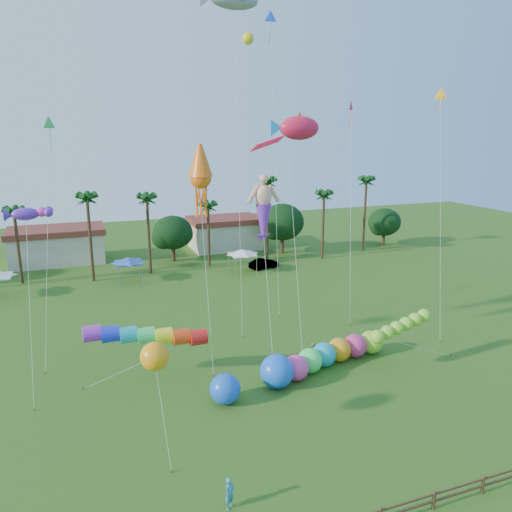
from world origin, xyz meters
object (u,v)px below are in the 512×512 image
object	(u,v)px
spectator_b	(313,353)
caterpillar_inflatable	(320,357)
spectator_a	(230,493)
car_b	(264,264)
blue_ball	(225,389)

from	to	relation	value
spectator_b	caterpillar_inflatable	world-z (taller)	caterpillar_inflatable
spectator_a	caterpillar_inflatable	world-z (taller)	caterpillar_inflatable
car_b	blue_ball	bearing A→B (deg)	139.36
spectator_a	caterpillar_inflatable	xyz separation A→B (m)	(10.71, 11.18, 0.20)
car_b	spectator_a	world-z (taller)	spectator_a
spectator_b	blue_ball	xyz separation A→B (m)	(-8.14, -3.18, 0.17)
car_b	spectator_a	size ratio (longest dim) A/B	2.48
spectator_a	blue_ball	distance (m)	9.53
spectator_b	caterpillar_inflatable	size ratio (longest dim) A/B	0.15
spectator_a	car_b	bearing A→B (deg)	29.40
spectator_a	spectator_b	bearing A→B (deg)	12.08
spectator_b	spectator_a	bearing A→B (deg)	-114.18
spectator_a	blue_ball	world-z (taller)	blue_ball
car_b	spectator_a	bearing A→B (deg)	141.57
car_b	spectator_b	world-z (taller)	spectator_b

